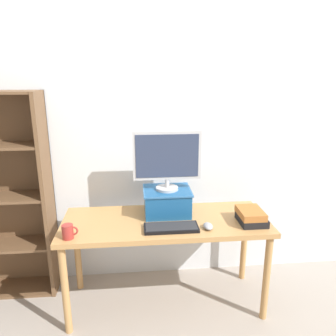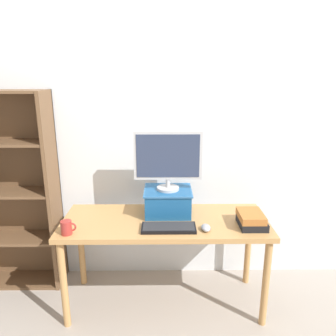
{
  "view_description": "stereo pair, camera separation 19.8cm",
  "coord_description": "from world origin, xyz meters",
  "px_view_note": "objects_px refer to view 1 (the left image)",
  "views": [
    {
      "loc": [
        -0.2,
        -2.18,
        1.73
      ],
      "look_at": [
        0.02,
        0.05,
        1.08
      ],
      "focal_mm": 35.0,
      "sensor_mm": 36.0,
      "label": 1
    },
    {
      "loc": [
        0.0,
        -2.19,
        1.73
      ],
      "look_at": [
        0.02,
        0.05,
        1.08
      ],
      "focal_mm": 35.0,
      "sensor_mm": 36.0,
      "label": 2
    }
  ],
  "objects_px": {
    "riser_box": "(167,201)",
    "computer_monitor": "(167,158)",
    "keyboard": "(171,228)",
    "book_stack": "(251,216)",
    "coffee_mug": "(68,232)",
    "desk": "(165,230)",
    "computer_mouse": "(208,226)"
  },
  "relations": [
    {
      "from": "riser_box",
      "to": "computer_monitor",
      "type": "bearing_deg",
      "value": -90.0
    },
    {
      "from": "keyboard",
      "to": "book_stack",
      "type": "xyz_separation_m",
      "value": [
        0.58,
        0.05,
        0.04
      ]
    },
    {
      "from": "book_stack",
      "to": "coffee_mug",
      "type": "distance_m",
      "value": 1.26
    },
    {
      "from": "desk",
      "to": "keyboard",
      "type": "bearing_deg",
      "value": -80.46
    },
    {
      "from": "computer_mouse",
      "to": "coffee_mug",
      "type": "xyz_separation_m",
      "value": [
        -0.93,
        -0.05,
        0.03
      ]
    },
    {
      "from": "computer_mouse",
      "to": "book_stack",
      "type": "relative_size",
      "value": 0.46
    },
    {
      "from": "riser_box",
      "to": "book_stack",
      "type": "height_order",
      "value": "riser_box"
    },
    {
      "from": "keyboard",
      "to": "computer_mouse",
      "type": "height_order",
      "value": "computer_mouse"
    },
    {
      "from": "keyboard",
      "to": "book_stack",
      "type": "relative_size",
      "value": 1.63
    },
    {
      "from": "keyboard",
      "to": "computer_monitor",
      "type": "bearing_deg",
      "value": 90.41
    },
    {
      "from": "keyboard",
      "to": "coffee_mug",
      "type": "bearing_deg",
      "value": -174.68
    },
    {
      "from": "computer_mouse",
      "to": "coffee_mug",
      "type": "relative_size",
      "value": 1.0
    },
    {
      "from": "keyboard",
      "to": "book_stack",
      "type": "distance_m",
      "value": 0.58
    },
    {
      "from": "computer_monitor",
      "to": "book_stack",
      "type": "xyz_separation_m",
      "value": [
        0.58,
        -0.23,
        -0.38
      ]
    },
    {
      "from": "computer_monitor",
      "to": "book_stack",
      "type": "bearing_deg",
      "value": -21.47
    },
    {
      "from": "computer_monitor",
      "to": "book_stack",
      "type": "distance_m",
      "value": 0.73
    },
    {
      "from": "computer_monitor",
      "to": "coffee_mug",
      "type": "height_order",
      "value": "computer_monitor"
    },
    {
      "from": "riser_box",
      "to": "keyboard",
      "type": "height_order",
      "value": "riser_box"
    },
    {
      "from": "desk",
      "to": "computer_mouse",
      "type": "bearing_deg",
      "value": -31.26
    },
    {
      "from": "computer_mouse",
      "to": "keyboard",
      "type": "bearing_deg",
      "value": 176.63
    },
    {
      "from": "riser_box",
      "to": "coffee_mug",
      "type": "height_order",
      "value": "riser_box"
    },
    {
      "from": "riser_box",
      "to": "coffee_mug",
      "type": "distance_m",
      "value": 0.75
    },
    {
      "from": "computer_monitor",
      "to": "riser_box",
      "type": "bearing_deg",
      "value": 90.0
    },
    {
      "from": "keyboard",
      "to": "computer_mouse",
      "type": "distance_m",
      "value": 0.25
    },
    {
      "from": "coffee_mug",
      "to": "computer_mouse",
      "type": "bearing_deg",
      "value": 2.95
    },
    {
      "from": "computer_monitor",
      "to": "computer_mouse",
      "type": "xyz_separation_m",
      "value": [
        0.25,
        -0.29,
        -0.41
      ]
    },
    {
      "from": "desk",
      "to": "riser_box",
      "type": "xyz_separation_m",
      "value": [
        0.02,
        0.12,
        0.18
      ]
    },
    {
      "from": "riser_box",
      "to": "computer_monitor",
      "type": "height_order",
      "value": "computer_monitor"
    },
    {
      "from": "coffee_mug",
      "to": "desk",
      "type": "bearing_deg",
      "value": 18.52
    },
    {
      "from": "computer_mouse",
      "to": "coffee_mug",
      "type": "height_order",
      "value": "coffee_mug"
    },
    {
      "from": "computer_monitor",
      "to": "coffee_mug",
      "type": "distance_m",
      "value": 0.84
    },
    {
      "from": "computer_mouse",
      "to": "book_stack",
      "type": "distance_m",
      "value": 0.33
    }
  ]
}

